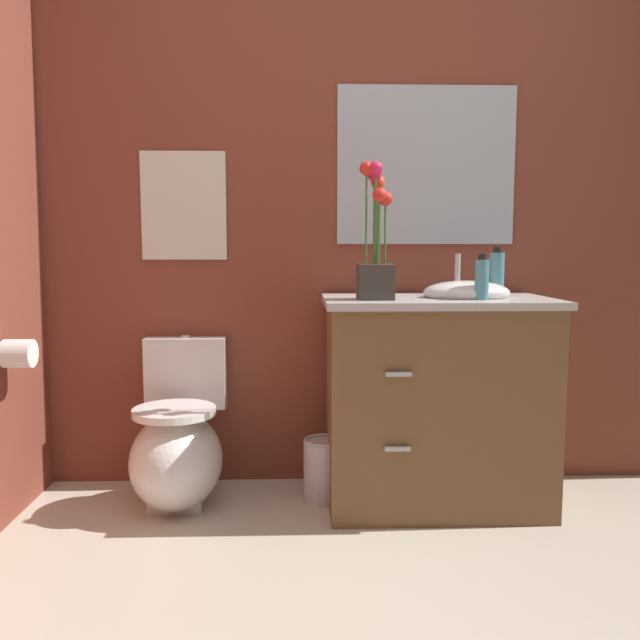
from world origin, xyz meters
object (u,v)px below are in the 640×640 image
vanity_cabinet (436,399)px  wall_poster (184,206)px  toilet (178,447)px  flower_vase (376,253)px  soap_bottle (497,274)px  trash_bin (325,469)px  lotion_bottle (482,279)px  toilet_paper_roll (19,354)px  wall_mirror (426,166)px

vanity_cabinet → wall_poster: (-1.09, 0.29, 0.82)m
toilet → flower_vase: flower_vase is taller
soap_bottle → wall_poster: bearing=170.2°
soap_bottle → trash_bin: soap_bottle is taller
lotion_bottle → trash_bin: (-0.62, 0.15, -0.82)m
toilet → trash_bin: toilet is taller
flower_vase → toilet_paper_roll: 1.43m
flower_vase → trash_bin: flower_vase is taller
toilet → vanity_cabinet: bearing=-1.4°
flower_vase → lotion_bottle: flower_vase is taller
soap_bottle → trash_bin: bearing=-177.9°
lotion_bottle → toilet_paper_roll: size_ratio=1.65×
flower_vase → toilet_paper_roll: size_ratio=4.90×
flower_vase → toilet_paper_roll: (-1.38, -0.08, -0.38)m
toilet → vanity_cabinet: vanity_cabinet is taller
lotion_bottle → trash_bin: lotion_bottle is taller
wall_poster → trash_bin: bearing=-22.6°
wall_mirror → trash_bin: bearing=-151.0°
toilet → wall_poster: bearing=90.0°
soap_bottle → wall_mirror: (-0.26, 0.23, 0.48)m
vanity_cabinet → wall_poster: wall_poster is taller
wall_poster → wall_mirror: bearing=0.0°
toilet → soap_bottle: size_ratio=3.30×
toilet → vanity_cabinet: 1.11m
toilet → soap_bottle: 1.53m
vanity_cabinet → trash_bin: 0.57m
soap_bottle → trash_bin: (-0.73, -0.03, -0.84)m
flower_vase → wall_mirror: wall_mirror is taller
flower_vase → trash_bin: size_ratio=1.98×
trash_bin → toilet_paper_roll: (-1.18, -0.21, 0.54)m
toilet → flower_vase: (0.82, -0.11, 0.82)m
soap_bottle → lotion_bottle: soap_bottle is taller
soap_bottle → wall_mirror: wall_mirror is taller
trash_bin → toilet_paper_roll: toilet_paper_roll is taller
trash_bin → wall_poster: 1.32m
soap_bottle → toilet_paper_roll: size_ratio=1.90×
toilet → lotion_bottle: bearing=-6.6°
lotion_bottle → wall_poster: size_ratio=0.38×
lotion_bottle → wall_mirror: (-0.15, 0.41, 0.49)m
lotion_bottle → toilet: bearing=173.4°
lotion_bottle → wall_mirror: size_ratio=0.23×
flower_vase → soap_bottle: (0.53, 0.15, -0.09)m
lotion_bottle → wall_mirror: 0.66m
trash_bin → soap_bottle: bearing=2.1°
toilet → soap_bottle: bearing=1.5°
lotion_bottle → toilet_paper_roll: lotion_bottle is taller
flower_vase → soap_bottle: flower_vase is taller
wall_poster → wall_mirror: size_ratio=0.60×
vanity_cabinet → soap_bottle: size_ratio=5.07×
wall_poster → toilet_paper_roll: wall_poster is taller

